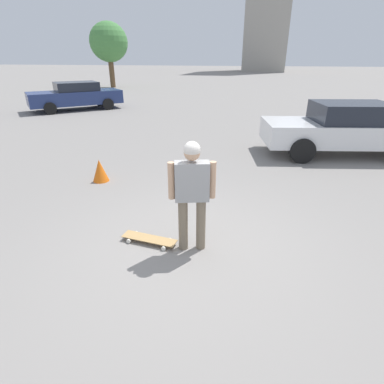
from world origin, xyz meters
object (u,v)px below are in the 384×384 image
at_px(skateboard, 149,239).
at_px(car_parked_near, 346,128).
at_px(person, 192,188).
at_px(car_parked_far, 76,96).
at_px(traffic_cone, 100,170).

relative_size(skateboard, car_parked_near, 0.18).
distance_m(person, car_parked_far, 14.69).
xyz_separation_m(car_parked_near, car_parked_far, (-12.55, 5.47, -0.02)).
bearing_deg(person, car_parked_near, 44.53).
height_order(car_parked_far, traffic_cone, car_parked_far).
relative_size(skateboard, car_parked_far, 0.19).
bearing_deg(person, traffic_cone, 125.36).
height_order(person, car_parked_near, person).
relative_size(person, traffic_cone, 3.19).
bearing_deg(car_parked_near, skateboard, 44.50).
height_order(car_parked_near, car_parked_far, car_parked_near).
xyz_separation_m(person, car_parked_far, (-9.42, 11.28, -0.24)).
distance_m(person, traffic_cone, 3.52).
relative_size(person, car_parked_far, 0.35).
relative_size(car_parked_near, traffic_cone, 9.39).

